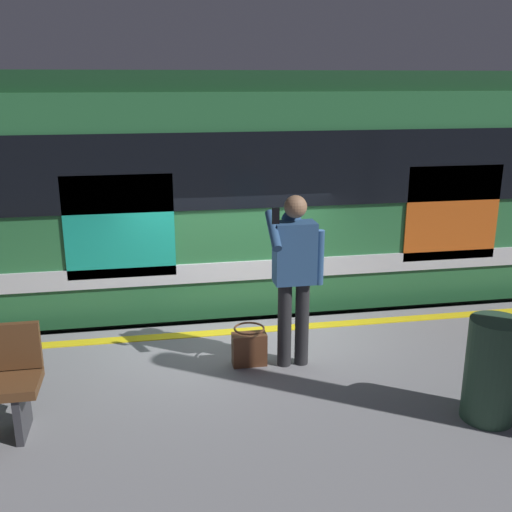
# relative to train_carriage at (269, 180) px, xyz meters

# --- Properties ---
(ground_plane) EXTENTS (25.03, 25.03, 0.00)m
(ground_plane) POSITION_rel_train_carriage_xyz_m (0.80, 1.82, -2.42)
(ground_plane) COLOR #3D3D3F
(platform) EXTENTS (16.69, 3.96, 1.03)m
(platform) POSITION_rel_train_carriage_xyz_m (0.80, 3.80, -1.91)
(platform) COLOR gray
(platform) RESTS_ON ground
(safety_line) EXTENTS (16.35, 0.16, 0.01)m
(safety_line) POSITION_rel_train_carriage_xyz_m (0.80, 2.12, -1.39)
(safety_line) COLOR yellow
(safety_line) RESTS_ON platform
(track_rail_near) EXTENTS (21.69, 0.08, 0.16)m
(track_rail_near) POSITION_rel_train_carriage_xyz_m (0.80, 0.71, -2.34)
(track_rail_near) COLOR slate
(track_rail_near) RESTS_ON ground
(track_rail_far) EXTENTS (21.69, 0.08, 0.16)m
(track_rail_far) POSITION_rel_train_carriage_xyz_m (0.80, -0.72, -2.34)
(track_rail_far) COLOR slate
(track_rail_far) RESTS_ON ground
(train_carriage) EXTENTS (11.88, 3.04, 3.76)m
(train_carriage) POSITION_rel_train_carriage_xyz_m (0.00, 0.00, 0.00)
(train_carriage) COLOR #2D723F
(train_carriage) RESTS_ON ground
(passenger) EXTENTS (0.57, 0.55, 1.75)m
(passenger) POSITION_rel_train_carriage_xyz_m (0.36, 3.00, -0.36)
(passenger) COLOR #262628
(passenger) RESTS_ON platform
(handbag) EXTENTS (0.35, 0.31, 0.41)m
(handbag) POSITION_rel_train_carriage_xyz_m (0.80, 2.95, -1.20)
(handbag) COLOR #59331E
(handbag) RESTS_ON platform
(trash_bin) EXTENTS (0.44, 0.44, 0.90)m
(trash_bin) POSITION_rel_train_carriage_xyz_m (-1.04, 4.29, -0.94)
(trash_bin) COLOR #2D4C38
(trash_bin) RESTS_ON platform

